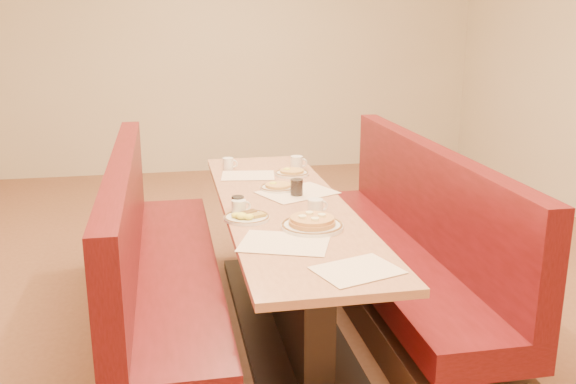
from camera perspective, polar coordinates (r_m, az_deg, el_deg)
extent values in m
plane|color=#9E6647|center=(3.94, -0.27, -11.62)|extent=(8.00, 8.00, 0.00)
cube|color=beige|center=(7.48, -6.11, 12.48)|extent=(6.00, 0.04, 2.80)
cube|color=black|center=(3.92, -0.27, -11.23)|extent=(0.55, 1.88, 0.06)
cube|color=black|center=(3.79, -0.28, -6.84)|extent=(0.15, 1.75, 0.71)
cube|color=tan|center=(3.66, -0.28, -1.41)|extent=(0.70, 2.50, 0.04)
cube|color=#4C3326|center=(3.84, -10.41, -10.99)|extent=(0.55, 2.50, 0.20)
cube|color=maroon|center=(3.73, -10.62, -7.27)|extent=(0.55, 2.50, 0.16)
cube|color=maroon|center=(3.60, -14.34, -1.85)|extent=(0.12, 2.50, 0.60)
cube|color=#4C3326|center=(4.06, 9.26, -9.39)|extent=(0.55, 2.50, 0.20)
cube|color=maroon|center=(3.95, 9.43, -5.84)|extent=(0.55, 2.50, 0.16)
cube|color=maroon|center=(3.91, 12.64, -0.37)|extent=(0.12, 2.50, 0.60)
cube|color=beige|center=(3.04, -0.30, -4.54)|extent=(0.49, 0.43, 0.00)
cube|color=beige|center=(2.75, 6.16, -6.91)|extent=(0.41, 0.35, 0.00)
cube|color=beige|center=(4.29, -3.57, 1.48)|extent=(0.38, 0.31, 0.00)
cube|color=beige|center=(3.88, 0.83, -0.05)|extent=(0.52, 0.47, 0.00)
cylinder|color=white|center=(3.25, 2.15, -3.07)|extent=(0.32, 0.32, 0.02)
torus|color=brown|center=(3.25, 2.15, -2.90)|extent=(0.31, 0.31, 0.01)
cylinder|color=#DA8D4E|center=(3.25, 2.15, -2.71)|extent=(0.24, 0.24, 0.02)
cylinder|color=#DA8D4E|center=(3.24, 2.16, -2.39)|extent=(0.22, 0.22, 0.02)
cylinder|color=#FFEEA6|center=(3.25, 3.03, -2.07)|extent=(0.04, 0.04, 0.01)
cylinder|color=#FFEEA6|center=(3.28, 1.91, -1.87)|extent=(0.04, 0.04, 0.01)
cylinder|color=#FFEEA6|center=(3.22, 1.29, -2.21)|extent=(0.04, 0.04, 0.01)
cylinder|color=#FFEEA6|center=(3.19, 2.42, -2.41)|extent=(0.04, 0.04, 0.01)
cylinder|color=white|center=(3.40, -3.68, -2.31)|extent=(0.24, 0.24, 0.02)
torus|color=brown|center=(3.40, -3.68, -2.18)|extent=(0.24, 0.24, 0.01)
ellipsoid|color=#FFF241|center=(3.36, -4.17, -2.11)|extent=(0.06, 0.06, 0.03)
ellipsoid|color=#FFF241|center=(3.34, -3.52, -2.21)|extent=(0.05, 0.05, 0.03)
ellipsoid|color=#FFF241|center=(3.38, -4.66, -2.06)|extent=(0.05, 0.05, 0.03)
cylinder|color=brown|center=(3.42, -3.38, -1.86)|extent=(0.08, 0.06, 0.02)
cylinder|color=brown|center=(3.44, -3.61, -1.75)|extent=(0.08, 0.06, 0.02)
cube|color=#BD913B|center=(3.39, -2.68, -2.05)|extent=(0.09, 0.08, 0.02)
cylinder|color=white|center=(4.32, 0.35, 1.64)|extent=(0.23, 0.23, 0.02)
torus|color=brown|center=(4.31, 0.35, 1.75)|extent=(0.23, 0.23, 0.01)
cylinder|color=#DE9E4E|center=(4.31, 0.35, 1.87)|extent=(0.16, 0.16, 0.02)
ellipsoid|color=#FFF241|center=(4.32, -0.07, 2.01)|extent=(0.05, 0.05, 0.02)
cylinder|color=white|center=(3.96, -0.88, 0.35)|extent=(0.23, 0.23, 0.02)
torus|color=brown|center=(3.96, -0.89, 0.47)|extent=(0.22, 0.22, 0.01)
cylinder|color=#DE9E4E|center=(3.96, -0.89, 0.60)|extent=(0.16, 0.16, 0.02)
ellipsoid|color=#FFF241|center=(3.97, -1.34, 0.75)|extent=(0.05, 0.05, 0.02)
cylinder|color=white|center=(3.45, 2.45, -1.36)|extent=(0.08, 0.08, 0.09)
torus|color=white|center=(3.47, 3.10, -1.27)|extent=(0.06, 0.03, 0.06)
cylinder|color=black|center=(3.44, 2.46, -0.75)|extent=(0.07, 0.07, 0.01)
cylinder|color=white|center=(3.46, -4.39, -1.40)|extent=(0.08, 0.08, 0.08)
torus|color=white|center=(3.48, -3.76, -1.30)|extent=(0.06, 0.03, 0.06)
cylinder|color=black|center=(3.45, -4.40, -0.82)|extent=(0.07, 0.07, 0.01)
cylinder|color=white|center=(4.48, 0.77, 2.63)|extent=(0.08, 0.08, 0.09)
torus|color=white|center=(4.47, 1.34, 2.60)|extent=(0.07, 0.04, 0.06)
cylinder|color=black|center=(4.47, 0.77, 3.13)|extent=(0.07, 0.07, 0.01)
cylinder|color=white|center=(4.48, -5.36, 2.52)|extent=(0.08, 0.08, 0.08)
torus|color=white|center=(4.48, -4.84, 2.52)|extent=(0.06, 0.02, 0.06)
cylinder|color=black|center=(4.47, -5.37, 2.95)|extent=(0.06, 0.06, 0.01)
cylinder|color=black|center=(3.50, -4.47, -1.13)|extent=(0.06, 0.06, 0.09)
cylinder|color=silver|center=(3.50, -4.47, -1.12)|extent=(0.07, 0.07, 0.09)
cylinder|color=black|center=(3.81, 0.78, 0.38)|extent=(0.07, 0.07, 0.10)
cylinder|color=silver|center=(3.81, 0.78, 0.40)|extent=(0.07, 0.07, 0.10)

